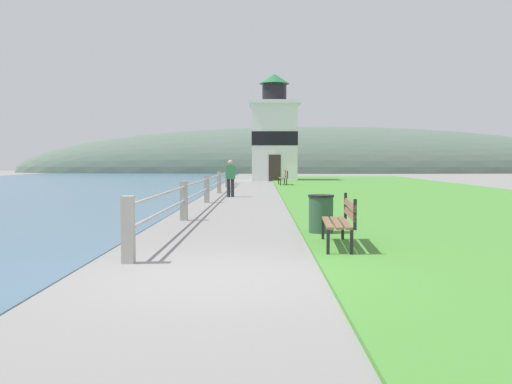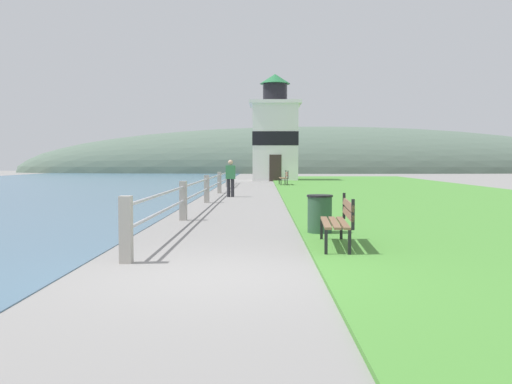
# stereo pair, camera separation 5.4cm
# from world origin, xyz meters

# --- Properties ---
(ground_plane) EXTENTS (160.00, 160.00, 0.00)m
(ground_plane) POSITION_xyz_m (0.00, 0.00, 0.00)
(ground_plane) COLOR gray
(grass_verge) EXTENTS (12.00, 56.27, 0.06)m
(grass_verge) POSITION_xyz_m (7.47, 18.76, 0.03)
(grass_verge) COLOR #4C8E38
(grass_verge) RESTS_ON ground_plane
(seawall_railing) EXTENTS (0.18, 31.07, 1.02)m
(seawall_railing) POSITION_xyz_m (-1.37, 16.44, 0.60)
(seawall_railing) COLOR #A8A399
(seawall_railing) RESTS_ON ground_plane
(park_bench_near) EXTENTS (0.58, 1.82, 0.94)m
(park_bench_near) POSITION_xyz_m (2.02, 2.33, 0.54)
(park_bench_near) COLOR brown
(park_bench_near) RESTS_ON ground_plane
(park_bench_midway) EXTENTS (0.54, 1.69, 0.94)m
(park_bench_midway) POSITION_xyz_m (2.04, 27.78, 0.54)
(park_bench_midway) COLOR brown
(park_bench_midway) RESTS_ON ground_plane
(lighthouse) EXTENTS (3.95, 3.95, 8.25)m
(lighthouse) POSITION_xyz_m (1.64, 37.01, 3.51)
(lighthouse) COLOR white
(lighthouse) RESTS_ON ground_plane
(person_strolling) EXTENTS (0.41, 0.25, 1.58)m
(person_strolling) POSITION_xyz_m (-0.68, 16.73, 0.86)
(person_strolling) COLOR #28282D
(person_strolling) RESTS_ON ground_plane
(trash_bin) EXTENTS (0.54, 0.54, 0.84)m
(trash_bin) POSITION_xyz_m (1.87, 4.21, 0.42)
(trash_bin) COLOR #2D5138
(trash_bin) RESTS_ON ground_plane
(distant_hillside) EXTENTS (80.00, 16.00, 12.00)m
(distant_hillside) POSITION_xyz_m (8.00, 67.51, 0.00)
(distant_hillside) COLOR #566B5B
(distant_hillside) RESTS_ON ground_plane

